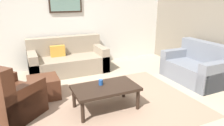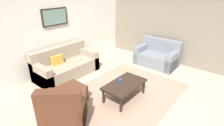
{
  "view_description": "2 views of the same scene",
  "coord_description": "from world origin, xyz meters",
  "px_view_note": "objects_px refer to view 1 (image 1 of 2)",
  "views": [
    {
      "loc": [
        -1.23,
        -3.08,
        1.85
      ],
      "look_at": [
        0.19,
        0.03,
        0.77
      ],
      "focal_mm": 33.25,
      "sensor_mm": 36.0,
      "label": 1
    },
    {
      "loc": [
        -3.02,
        -2.22,
        2.58
      ],
      "look_at": [
        -0.07,
        0.23,
        0.89
      ],
      "focal_mm": 28.06,
      "sensor_mm": 36.0,
      "label": 2
    }
  ],
  "objects_px": {
    "framed_artwork": "(66,2)",
    "ottoman": "(44,87)",
    "cup": "(101,82)",
    "couch_loveseat": "(197,68)",
    "armchair_leather": "(6,101)",
    "coffee_table": "(106,89)",
    "couch_main": "(68,60)"
  },
  "relations": [
    {
      "from": "framed_artwork",
      "to": "ottoman",
      "type": "bearing_deg",
      "value": -117.75
    },
    {
      "from": "cup",
      "to": "ottoman",
      "type": "bearing_deg",
      "value": 137.89
    },
    {
      "from": "couch_loveseat",
      "to": "armchair_leather",
      "type": "height_order",
      "value": "armchair_leather"
    },
    {
      "from": "coffee_table",
      "to": "cup",
      "type": "xyz_separation_m",
      "value": [
        -0.04,
        0.1,
        0.1
      ]
    },
    {
      "from": "armchair_leather",
      "to": "ottoman",
      "type": "height_order",
      "value": "armchair_leather"
    },
    {
      "from": "couch_loveseat",
      "to": "coffee_table",
      "type": "xyz_separation_m",
      "value": [
        -2.43,
        -0.32,
        0.06
      ]
    },
    {
      "from": "couch_loveseat",
      "to": "coffee_table",
      "type": "height_order",
      "value": "couch_loveseat"
    },
    {
      "from": "armchair_leather",
      "to": "couch_main",
      "type": "bearing_deg",
      "value": 53.15
    },
    {
      "from": "couch_main",
      "to": "armchair_leather",
      "type": "distance_m",
      "value": 2.31
    },
    {
      "from": "coffee_table",
      "to": "cup",
      "type": "height_order",
      "value": "cup"
    },
    {
      "from": "ottoman",
      "to": "framed_artwork",
      "type": "xyz_separation_m",
      "value": [
        0.91,
        1.72,
        1.53
      ]
    },
    {
      "from": "couch_loveseat",
      "to": "cup",
      "type": "relative_size",
      "value": 14.82
    },
    {
      "from": "ottoman",
      "to": "cup",
      "type": "relative_size",
      "value": 5.96
    },
    {
      "from": "ottoman",
      "to": "cup",
      "type": "bearing_deg",
      "value": -42.11
    },
    {
      "from": "couch_loveseat",
      "to": "ottoman",
      "type": "bearing_deg",
      "value": 170.28
    },
    {
      "from": "couch_loveseat",
      "to": "coffee_table",
      "type": "relative_size",
      "value": 1.27
    },
    {
      "from": "couch_main",
      "to": "couch_loveseat",
      "type": "relative_size",
      "value": 1.37
    },
    {
      "from": "couch_loveseat",
      "to": "cup",
      "type": "xyz_separation_m",
      "value": [
        -2.48,
        -0.22,
        0.16
      ]
    },
    {
      "from": "couch_main",
      "to": "cup",
      "type": "xyz_separation_m",
      "value": [
        0.11,
        -2.09,
        0.16
      ]
    },
    {
      "from": "armchair_leather",
      "to": "framed_artwork",
      "type": "xyz_separation_m",
      "value": [
        1.53,
        2.27,
        1.42
      ]
    },
    {
      "from": "armchair_leather",
      "to": "cup",
      "type": "xyz_separation_m",
      "value": [
        1.49,
        -0.24,
        0.15
      ]
    },
    {
      "from": "cup",
      "to": "armchair_leather",
      "type": "bearing_deg",
      "value": 170.87
    },
    {
      "from": "armchair_leather",
      "to": "framed_artwork",
      "type": "bearing_deg",
      "value": 56.14
    },
    {
      "from": "couch_loveseat",
      "to": "ottoman",
      "type": "distance_m",
      "value": 3.4
    },
    {
      "from": "couch_main",
      "to": "framed_artwork",
      "type": "relative_size",
      "value": 2.24
    },
    {
      "from": "couch_main",
      "to": "couch_loveseat",
      "type": "distance_m",
      "value": 3.19
    },
    {
      "from": "cup",
      "to": "framed_artwork",
      "type": "height_order",
      "value": "framed_artwork"
    },
    {
      "from": "armchair_leather",
      "to": "coffee_table",
      "type": "bearing_deg",
      "value": -12.5
    },
    {
      "from": "framed_artwork",
      "to": "cup",
      "type": "bearing_deg",
      "value": -90.75
    },
    {
      "from": "couch_main",
      "to": "framed_artwork",
      "type": "xyz_separation_m",
      "value": [
        0.14,
        0.43,
        1.43
      ]
    },
    {
      "from": "couch_main",
      "to": "cup",
      "type": "relative_size",
      "value": 20.3
    },
    {
      "from": "couch_main",
      "to": "couch_loveseat",
      "type": "bearing_deg",
      "value": -35.85
    }
  ]
}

